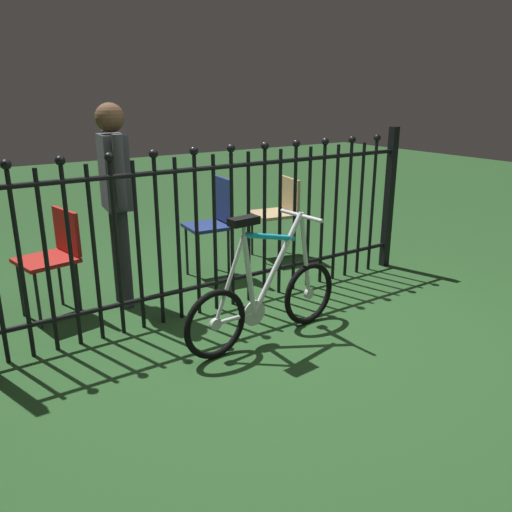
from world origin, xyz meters
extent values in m
plane|color=#234721|center=(0.00, 0.00, 0.00)|extent=(20.00, 20.00, 0.00)
cylinder|color=black|center=(-1.48, 0.66, 0.61)|extent=(0.03, 0.03, 1.21)
sphere|color=black|center=(-1.48, 0.66, 1.24)|extent=(0.06, 0.06, 0.06)
cylinder|color=black|center=(-1.33, 0.66, 0.61)|extent=(0.03, 0.03, 1.21)
cylinder|color=black|center=(-1.18, 0.66, 0.61)|extent=(0.03, 0.03, 1.21)
sphere|color=black|center=(-1.18, 0.66, 1.24)|extent=(0.06, 0.06, 0.06)
cylinder|color=black|center=(-1.03, 0.66, 0.61)|extent=(0.03, 0.03, 1.21)
cylinder|color=black|center=(-0.87, 0.66, 0.61)|extent=(0.03, 0.03, 1.21)
sphere|color=black|center=(-0.87, 0.66, 1.24)|extent=(0.06, 0.06, 0.06)
cylinder|color=black|center=(-0.72, 0.66, 0.61)|extent=(0.03, 0.03, 1.21)
cylinder|color=black|center=(-0.57, 0.66, 0.61)|extent=(0.03, 0.03, 1.21)
sphere|color=black|center=(-0.57, 0.66, 1.24)|extent=(0.06, 0.06, 0.06)
cylinder|color=black|center=(-0.41, 0.66, 0.61)|extent=(0.03, 0.03, 1.21)
cylinder|color=black|center=(-0.26, 0.66, 0.61)|extent=(0.03, 0.03, 1.21)
sphere|color=black|center=(-0.26, 0.66, 1.24)|extent=(0.06, 0.06, 0.06)
cylinder|color=black|center=(-0.11, 0.66, 0.61)|extent=(0.03, 0.03, 1.21)
cylinder|color=black|center=(0.04, 0.66, 0.61)|extent=(0.03, 0.03, 1.21)
sphere|color=black|center=(0.04, 0.66, 1.24)|extent=(0.06, 0.06, 0.06)
cylinder|color=black|center=(0.20, 0.66, 0.61)|extent=(0.03, 0.03, 1.21)
cylinder|color=black|center=(0.35, 0.66, 0.61)|extent=(0.03, 0.03, 1.21)
sphere|color=black|center=(0.35, 0.66, 1.24)|extent=(0.06, 0.06, 0.06)
cylinder|color=black|center=(0.50, 0.66, 0.61)|extent=(0.03, 0.03, 1.21)
cylinder|color=black|center=(0.66, 0.66, 0.61)|extent=(0.03, 0.03, 1.21)
sphere|color=black|center=(0.66, 0.66, 1.24)|extent=(0.06, 0.06, 0.06)
cylinder|color=black|center=(0.81, 0.66, 0.61)|extent=(0.03, 0.03, 1.21)
cylinder|color=black|center=(0.96, 0.66, 0.61)|extent=(0.03, 0.03, 1.21)
sphere|color=black|center=(0.96, 0.66, 1.24)|extent=(0.06, 0.06, 0.06)
cylinder|color=black|center=(1.11, 0.66, 0.61)|extent=(0.03, 0.03, 1.21)
cylinder|color=black|center=(1.27, 0.66, 0.61)|extent=(0.03, 0.03, 1.21)
sphere|color=black|center=(1.27, 0.66, 1.24)|extent=(0.06, 0.06, 0.06)
cylinder|color=black|center=(1.42, 0.66, 0.61)|extent=(0.03, 0.03, 1.21)
cylinder|color=black|center=(1.57, 0.66, 0.61)|extent=(0.03, 0.03, 1.21)
sphere|color=black|center=(1.57, 0.66, 1.24)|extent=(0.06, 0.06, 0.06)
cylinder|color=black|center=(0.00, 0.66, 0.22)|extent=(3.58, 0.03, 0.03)
cylinder|color=black|center=(0.00, 0.66, 1.11)|extent=(3.58, 0.03, 0.03)
cube|color=black|center=(1.79, 0.66, 0.67)|extent=(0.07, 0.07, 1.33)
torus|color=black|center=(-0.50, -0.02, 0.23)|extent=(0.47, 0.08, 0.47)
cylinder|color=silver|center=(-0.50, -0.02, 0.23)|extent=(0.08, 0.04, 0.08)
torus|color=black|center=(0.32, 0.05, 0.23)|extent=(0.47, 0.08, 0.47)
cylinder|color=silver|center=(0.32, 0.05, 0.23)|extent=(0.08, 0.04, 0.08)
cylinder|color=silver|center=(0.02, 0.03, 0.54)|extent=(0.45, 0.07, 0.65)
cylinder|color=#19A5D8|center=(-0.06, 0.02, 0.73)|extent=(0.44, 0.07, 0.14)
cylinder|color=silver|center=(-0.23, 0.01, 0.50)|extent=(0.12, 0.05, 0.57)
cylinder|color=silver|center=(-0.34, 0.00, 0.23)|extent=(0.32, 0.06, 0.04)
cylinder|color=silver|center=(-0.39, -0.01, 0.51)|extent=(0.26, 0.05, 0.56)
cylinder|color=silver|center=(0.27, 0.05, 0.54)|extent=(0.13, 0.04, 0.62)
cylinder|color=silver|center=(0.23, 0.04, 0.84)|extent=(0.03, 0.03, 0.02)
cylinder|color=silver|center=(0.23, 0.04, 0.83)|extent=(0.06, 0.40, 0.03)
cylinder|color=silver|center=(-0.27, 0.00, 0.82)|extent=(0.03, 0.03, 0.07)
cube|color=black|center=(-0.27, 0.00, 0.87)|extent=(0.21, 0.11, 0.05)
cylinder|color=silver|center=(-0.19, 0.01, 0.22)|extent=(0.18, 0.03, 0.18)
cylinder|color=black|center=(-1.35, 1.06, 0.22)|extent=(0.02, 0.02, 0.43)
cylinder|color=black|center=(-1.40, 1.37, 0.22)|extent=(0.02, 0.02, 0.43)
cylinder|color=black|center=(-1.04, 1.12, 0.22)|extent=(0.02, 0.02, 0.43)
cylinder|color=black|center=(-1.10, 1.43, 0.22)|extent=(0.02, 0.02, 0.43)
cube|color=#A51E19|center=(-1.22, 1.24, 0.45)|extent=(0.45, 0.45, 0.03)
cube|color=#A51E19|center=(-1.04, 1.28, 0.64)|extent=(0.10, 0.37, 0.33)
cylinder|color=black|center=(0.03, 1.22, 0.23)|extent=(0.02, 0.02, 0.46)
cylinder|color=black|center=(0.06, 1.51, 0.23)|extent=(0.02, 0.02, 0.46)
cylinder|color=black|center=(0.32, 1.19, 0.23)|extent=(0.02, 0.02, 0.46)
cylinder|color=black|center=(0.35, 1.48, 0.23)|extent=(0.02, 0.02, 0.46)
cube|color=navy|center=(0.19, 1.35, 0.48)|extent=(0.39, 0.39, 0.03)
cube|color=navy|center=(0.36, 1.33, 0.71)|extent=(0.06, 0.35, 0.40)
cylinder|color=black|center=(0.84, 1.36, 0.22)|extent=(0.02, 0.02, 0.44)
cylinder|color=black|center=(0.90, 1.67, 0.22)|extent=(0.02, 0.02, 0.44)
cylinder|color=black|center=(1.16, 1.30, 0.22)|extent=(0.02, 0.02, 0.44)
cylinder|color=black|center=(1.21, 1.62, 0.22)|extent=(0.02, 0.02, 0.44)
cube|color=tan|center=(1.03, 1.49, 0.46)|extent=(0.46, 0.46, 0.03)
cube|color=tan|center=(1.21, 1.46, 0.64)|extent=(0.09, 0.38, 0.33)
cylinder|color=#2D2D33|center=(-0.69, 1.09, 0.39)|extent=(0.11, 0.11, 0.79)
cylinder|color=#2D2D33|center=(-0.66, 1.25, 0.39)|extent=(0.11, 0.11, 0.79)
cube|color=#3F3F47|center=(-0.68, 1.17, 1.07)|extent=(0.22, 0.32, 0.56)
cylinder|color=#3F3F47|center=(-0.70, 0.97, 1.09)|extent=(0.08, 0.08, 0.53)
cylinder|color=#3F3F47|center=(-0.65, 1.37, 1.09)|extent=(0.08, 0.08, 0.53)
sphere|color=brown|center=(-0.68, 1.17, 1.46)|extent=(0.21, 0.21, 0.21)
camera|label=1|loc=(-1.97, -2.66, 1.67)|focal=36.47mm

